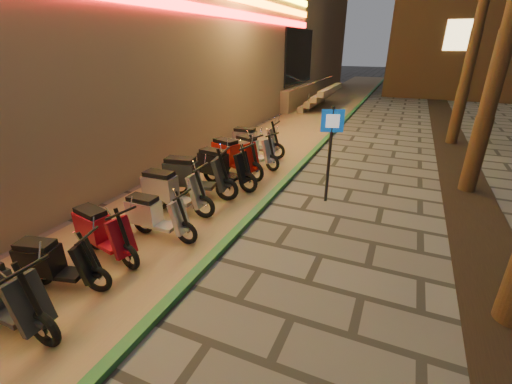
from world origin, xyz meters
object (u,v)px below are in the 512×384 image
at_px(scooter_9, 192,176).
at_px(scooter_11, 233,156).
at_px(pedestrian_sign, 331,142).
at_px(scooter_10, 221,166).
at_px(scooter_6, 101,231).
at_px(scooter_13, 253,141).
at_px(scooter_5, 53,263).
at_px(scooter_7, 154,215).
at_px(scooter_8, 170,190).
at_px(scooter_12, 253,150).

bearing_deg(scooter_9, scooter_11, 74.88).
bearing_deg(pedestrian_sign, scooter_9, -179.38).
bearing_deg(pedestrian_sign, scooter_10, 164.24).
distance_m(scooter_6, scooter_13, 6.40).
bearing_deg(scooter_11, scooter_13, 113.35).
relative_size(scooter_5, scooter_11, 0.81).
height_order(scooter_5, scooter_11, scooter_11).
bearing_deg(scooter_5, scooter_6, 77.09).
height_order(pedestrian_sign, scooter_9, pedestrian_sign).
distance_m(scooter_5, scooter_9, 3.76).
distance_m(scooter_5, scooter_7, 1.91).
height_order(scooter_8, scooter_13, scooter_13).
bearing_deg(pedestrian_sign, scooter_5, -141.56).
bearing_deg(pedestrian_sign, scooter_13, 121.79).
height_order(scooter_7, scooter_8, scooter_8).
distance_m(scooter_7, scooter_8, 1.08).
bearing_deg(pedestrian_sign, scooter_7, -151.00).
bearing_deg(scooter_13, pedestrian_sign, -44.07).
bearing_deg(scooter_10, scooter_12, 96.85).
height_order(scooter_9, scooter_13, scooter_9).
relative_size(scooter_5, scooter_10, 0.82).
xyz_separation_m(scooter_6, scooter_9, (0.06, 2.79, 0.09)).
distance_m(pedestrian_sign, scooter_9, 3.38).
bearing_deg(scooter_9, scooter_12, 72.47).
bearing_deg(scooter_12, scooter_13, 131.86).
height_order(scooter_10, scooter_11, scooter_11).
relative_size(scooter_5, scooter_8, 0.85).
bearing_deg(scooter_12, scooter_8, -78.03).
distance_m(pedestrian_sign, scooter_7, 4.15).
relative_size(pedestrian_sign, scooter_7, 1.50).
relative_size(scooter_6, scooter_7, 1.04).
height_order(scooter_7, scooter_13, scooter_13).
bearing_deg(scooter_10, scooter_11, 107.22).
distance_m(scooter_7, scooter_9, 1.94).
bearing_deg(scooter_10, pedestrian_sign, 12.29).
bearing_deg(scooter_10, scooter_8, -89.58).
bearing_deg(scooter_11, scooter_10, -63.98).
bearing_deg(scooter_9, scooter_5, -100.71).
bearing_deg(scooter_6, scooter_7, 75.82).
bearing_deg(scooter_6, scooter_9, 100.29).
bearing_deg(scooter_11, scooter_12, 95.95).
bearing_deg(scooter_12, scooter_11, -84.53).
bearing_deg(scooter_5, scooter_8, 74.72).
bearing_deg(scooter_10, scooter_13, 105.46).
height_order(scooter_11, scooter_12, scooter_11).
distance_m(scooter_10, scooter_12, 1.86).
height_order(scooter_7, scooter_9, scooter_9).
distance_m(scooter_6, scooter_9, 2.80).
xyz_separation_m(scooter_7, scooter_12, (-0.00, 4.69, 0.04)).
bearing_deg(scooter_13, scooter_12, -70.37).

